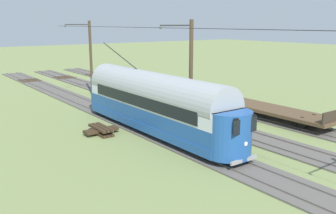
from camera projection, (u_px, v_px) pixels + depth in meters
ground_plane at (213, 125)px, 28.64m from camera, size 220.00×220.00×0.00m
track_streetcar_siding at (252, 114)px, 31.64m from camera, size 2.80×80.00×0.18m
track_adjacent_siding at (210, 123)px, 28.88m from camera, size 2.80×80.00×0.18m
track_third_siding at (159, 134)px, 26.11m from camera, size 2.80×80.00×0.18m
vintage_streetcar at (154, 102)px, 26.11m from camera, size 2.65×17.16×5.87m
flatcar_adjacent at (255, 106)px, 31.25m from camera, size 2.80×14.62×1.60m
catenary_pole_foreground at (90, 57)px, 39.67m from camera, size 2.85×0.28×7.87m
catenary_pole_mid_near at (190, 74)px, 26.53m from camera, size 2.85×0.28×7.87m
overhead_wire_run at (249, 29)px, 18.40m from camera, size 2.65×54.03×0.18m
switch_stand at (193, 90)px, 39.60m from camera, size 0.50×0.30×1.24m
spare_tie_stack at (101, 130)px, 26.24m from camera, size 2.40×2.40×0.54m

